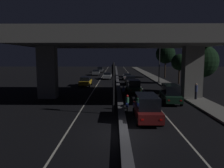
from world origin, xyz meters
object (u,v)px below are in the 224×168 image
Objects in this scene: street_lamp at (158,59)px; car_silver_fifth at (127,77)px; motorcycle_blue_filtering_near at (127,103)px; motorcycle_black_filtering_mid at (124,92)px; car_taxi_yellow_lead_oncoming at (86,81)px; car_grey_third_oncoming at (96,72)px; car_black_fourth at (130,80)px; car_dark_red_lead at (147,107)px; car_dark_green_third at (134,86)px; car_grey_fourth_oncoming at (100,69)px; pedestrian_on_sidewalk at (196,91)px; traffic_light_left_of_median at (114,79)px; car_dark_green_second at (170,93)px; car_silver_second_oncoming at (107,76)px.

street_lamp reaches higher than car_silver_fifth.
motorcycle_blue_filtering_near is at bearing -108.11° from street_lamp.
motorcycle_blue_filtering_near is 7.16m from motorcycle_black_filtering_mid.
car_taxi_yellow_lead_oncoming reaches higher than car_grey_third_oncoming.
car_taxi_yellow_lead_oncoming is at bearing 103.05° from car_black_fourth.
car_silver_fifth is (-5.45, 6.15, -3.94)m from street_lamp.
motorcycle_blue_filtering_near reaches higher than motorcycle_black_filtering_mid.
motorcycle_blue_filtering_near is (-1.37, 3.25, -0.42)m from car_dark_red_lead.
car_dark_red_lead is at bearing 177.96° from car_silver_fifth.
car_dark_green_third is 41.23m from car_grey_fourth_oncoming.
motorcycle_blue_filtering_near is at bearing 169.68° from car_dark_green_third.
car_silver_fifth is at bearing 1.43° from car_black_fourth.
car_grey_fourth_oncoming is at bearing 176.94° from car_grey_third_oncoming.
pedestrian_on_sidewalk is at bearing -57.60° from motorcycle_blue_filtering_near.
traffic_light_left_of_median is 1.11× the size of car_silver_fifth.
car_silver_fifth is (-3.35, 24.23, -0.34)m from car_dark_green_second.
car_grey_fourth_oncoming is (-10.76, 47.88, -0.10)m from car_dark_green_second.
car_dark_green_second is 2.39× the size of pedestrian_on_sidewalk.
car_dark_green_third is 2.14× the size of motorcycle_blue_filtering_near.
car_silver_second_oncoming is at bearing 68.29° from car_silver_fifth.
car_dark_red_lead is 1.18× the size of car_dark_green_third.
traffic_light_left_of_median is at bearing 4.08° from car_grey_fourth_oncoming.
motorcycle_black_filtering_mid is at bearing 53.51° from car_dark_green_second.
car_silver_second_oncoming is (-4.19, 32.21, -0.29)m from car_dark_red_lead.
car_grey_fourth_oncoming is at bearing 8.02° from motorcycle_black_filtering_mid.
car_dark_red_lead is 1.01× the size of car_taxi_yellow_lead_oncoming.
car_dark_green_second reaches higher than car_silver_second_oncoming.
motorcycle_blue_filtering_near reaches higher than car_silver_fifth.
pedestrian_on_sidewalk is (14.37, -34.98, 0.33)m from car_grey_third_oncoming.
street_lamp is 18.55m from car_dark_green_second.
traffic_light_left_of_median reaches higher than motorcycle_blue_filtering_near.
motorcycle_blue_filtering_near is (-6.95, -21.25, -4.04)m from street_lamp.
pedestrian_on_sidewalk reaches higher than motorcycle_black_filtering_mid.
car_taxi_yellow_lead_oncoming is 18.28m from motorcycle_blue_filtering_near.
traffic_light_left_of_median is 0.97× the size of car_silver_second_oncoming.
motorcycle_blue_filtering_near is (-1.50, -27.40, -0.10)m from car_silver_fifth.
street_lamp is 4.70× the size of motorcycle_black_filtering_mid.
traffic_light_left_of_median is at bearing 56.92° from car_dark_red_lead.
motorcycle_black_filtering_mid is (6.20, -32.37, -0.18)m from car_grey_third_oncoming.
street_lamp reaches higher than car_dark_red_lead.
car_grey_fourth_oncoming is at bearing 113.33° from street_lamp.
street_lamp is at bearing 93.98° from pedestrian_on_sidewalk.
pedestrian_on_sidewalk is (8.17, -2.61, 0.51)m from motorcycle_black_filtering_mid.
motorcycle_blue_filtering_near is at bearing 23.17° from car_dark_red_lead.
car_dark_green_third reaches higher than car_silver_second_oncoming.
car_grey_third_oncoming is at bearing 96.91° from traffic_light_left_of_median.
car_black_fourth reaches higher than motorcycle_blue_filtering_near.
motorcycle_blue_filtering_near is (5.91, -51.05, -0.34)m from car_grey_fourth_oncoming.
street_lamp is at bearing -140.27° from car_silver_fifth.
traffic_light_left_of_median is 20.79m from car_black_fourth.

